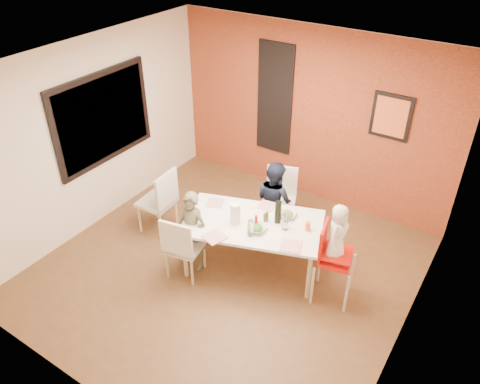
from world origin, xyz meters
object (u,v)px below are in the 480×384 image
Objects in this scene: chair_far at (280,195)px; chair_near at (181,245)px; dining_table at (253,226)px; wine_bottle at (278,212)px; child_near at (192,232)px; child_far at (274,200)px; high_chair at (332,256)px; paper_towel_roll at (235,214)px; chair_left at (161,199)px; toddler at (338,233)px.

chair_near is at bearing -127.53° from chair_far.
wine_bottle is at bearing 33.24° from dining_table.
child_far is at bearing 61.59° from child_near.
child_far reaches higher than dining_table.
dining_table is 1.86× the size of high_chair.
chair_far is at bearing -117.87° from chair_near.
chair_near is 1.27m from wine_bottle.
dining_table is at bearing 119.20° from child_far.
chair_near is 1.72m from chair_far.
chair_far is 0.80× the size of child_far.
paper_towel_roll is (-0.44, -0.30, -0.01)m from wine_bottle.
paper_towel_roll is (1.31, -0.07, 0.30)m from chair_left.
toddler is (1.72, 0.72, 0.46)m from chair_near.
toddler is at bearing -57.48° from chair_far.
high_chair is at bearing 8.30° from paper_towel_roll.
wine_bottle is (0.26, 0.17, 0.22)m from dining_table.
paper_towel_roll is at bearing 28.53° from child_near.
chair_near is 1.05m from chair_left.
dining_table is 1.50m from chair_left.
chair_far is 0.91× the size of high_chair.
chair_left is at bearing 50.93° from child_far.
child_near is (-0.52, -1.40, 0.04)m from chair_far.
child_near is at bearing -97.20° from chair_near.
chair_left reaches higher than chair_near.
chair_near is at bearing -130.51° from paper_towel_roll.
wine_bottle is at bearing 93.58° from chair_left.
chair_left is 1.37× the size of toddler.
toddler is 2.36× the size of wine_bottle.
child_near is (-0.02, 0.24, 0.05)m from chair_near.
child_far is at bearing 46.88° from high_chair.
paper_towel_roll reaches higher than chair_near.
wine_bottle is (0.36, -0.57, 0.28)m from child_far.
high_chair is at bearing -168.07° from chair_near.
child_near is (-1.71, -0.47, -0.06)m from high_chair.
high_chair is at bearing 170.50° from child_far.
toddler is at bearing 3.09° from dining_table.
dining_table is 0.38m from wine_bottle.
high_chair reaches higher than paper_towel_roll.
paper_towel_roll is (-0.07, -0.87, 0.27)m from child_far.
chair_far is 0.96m from wine_bottle.
child_far is (-0.10, 0.74, -0.06)m from dining_table.
wine_bottle reaches higher than chair_left.
child_far reaches higher than chair_near.
chair_far is at bearing 123.45° from chair_left.
chair_near is 0.98× the size of chair_far.
toddler is at bearing 8.59° from paper_towel_roll.
chair_near is 1.84m from high_chair.
chair_left is 3.24× the size of wine_bottle.
toddler reaches higher than chair_far.
chair_left is 0.96× the size of high_chair.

